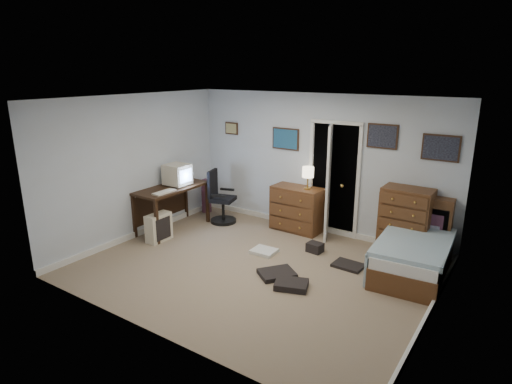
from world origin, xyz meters
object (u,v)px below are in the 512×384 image
Objects in this scene: office_chair at (220,202)px; tall_dresser at (405,222)px; low_dresser at (297,209)px; computer_desk at (168,196)px; bed at (413,254)px.

tall_dresser is (3.41, 0.43, 0.16)m from office_chair.
tall_dresser reaches higher than low_dresser.
low_dresser is (1.45, 0.45, 0.01)m from office_chair.
tall_dresser reaches higher than computer_desk.
computer_desk is 0.77× the size of bed.
low_dresser is at bearing 179.92° from tall_dresser.
low_dresser is 2.32m from bed.
computer_desk is 1.53× the size of low_dresser.
tall_dresser reaches higher than bed.
bed is (2.25, -0.55, -0.13)m from low_dresser.
bed is at bearing -17.76° from office_chair.
computer_desk is 4.18m from tall_dresser.
tall_dresser is 0.60× the size of bed.
computer_desk is at bearing -174.41° from bed.
computer_desk is 2.40m from low_dresser.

